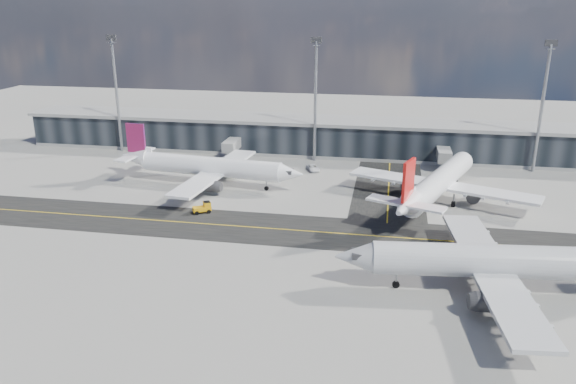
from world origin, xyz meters
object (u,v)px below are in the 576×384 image
(airliner_af, at_px, (208,167))
(baggage_tug, at_px, (204,207))
(airliner_redtail, at_px, (439,182))
(airliner_near, at_px, (505,262))
(service_van, at_px, (313,168))

(airliner_af, relative_size, baggage_tug, 11.31)
(airliner_redtail, bearing_deg, airliner_near, -58.78)
(baggage_tug, height_order, service_van, baggage_tug)
(airliner_near, distance_m, baggage_tug, 52.76)
(airliner_redtail, bearing_deg, airliner_af, -162.82)
(airliner_af, distance_m, airliner_near, 64.15)
(baggage_tug, bearing_deg, airliner_redtail, 76.47)
(airliner_af, xyz_separation_m, baggage_tug, (4.17, -15.95, -2.96))
(airliner_af, bearing_deg, baggage_tug, 21.21)
(airliner_af, distance_m, service_van, 24.79)
(airliner_af, xyz_separation_m, airliner_redtail, (46.36, -3.04, 0.21))
(airliner_af, height_order, airliner_near, airliner_near)
(airliner_af, xyz_separation_m, service_van, (20.02, 14.24, -3.31))
(airliner_af, relative_size, airliner_redtail, 0.98)
(airliner_redtail, distance_m, service_van, 31.70)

